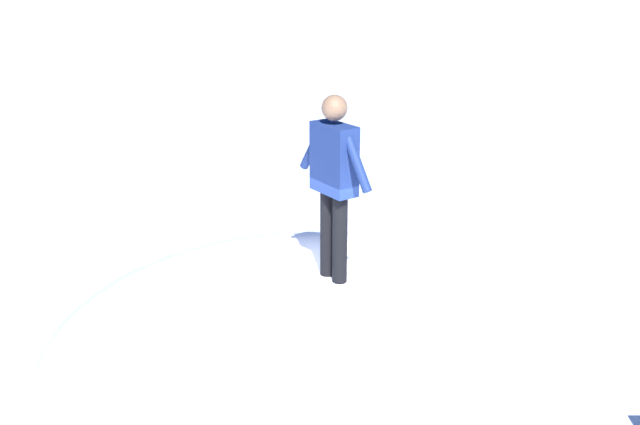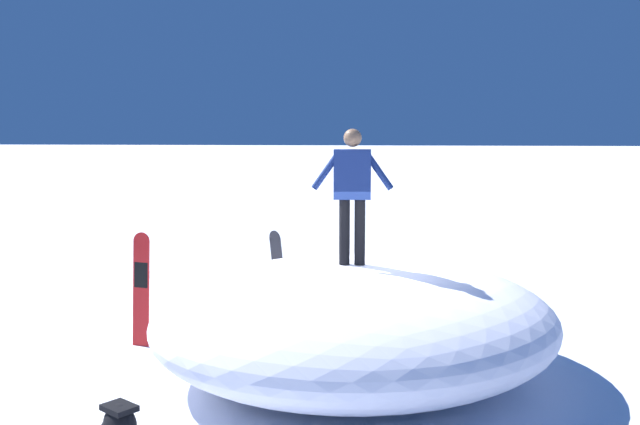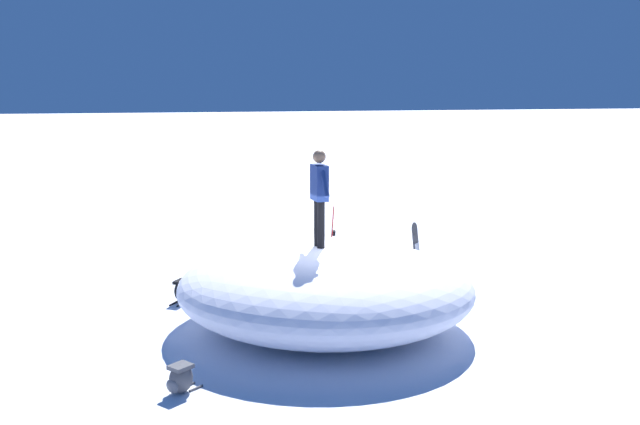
{
  "view_description": "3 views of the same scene",
  "coord_description": "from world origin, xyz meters",
  "px_view_note": "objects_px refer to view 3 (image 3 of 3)",
  "views": [
    {
      "loc": [
        3.51,
        5.44,
        4.46
      ],
      "look_at": [
        -0.22,
        -0.22,
        2.08
      ],
      "focal_mm": 41.23,
      "sensor_mm": 36.0,
      "label": 1
    },
    {
      "loc": [
        -9.44,
        -0.32,
        3.32
      ],
      "look_at": [
        -0.61,
        0.5,
        2.27
      ],
      "focal_mm": 40.5,
      "sensor_mm": 36.0,
      "label": 2
    },
    {
      "loc": [
        -3.44,
        -12.28,
        4.4
      ],
      "look_at": [
        0.0,
        0.65,
        2.07
      ],
      "focal_mm": 40.4,
      "sensor_mm": 36.0,
      "label": 3
    }
  ],
  "objects_px": {
    "snowboard_primary_upright": "(332,241)",
    "backpack_near": "(180,378)",
    "snowboarder_standing": "(319,191)",
    "snowboard_secondary_upright": "(417,259)",
    "backpack_far": "(183,290)"
  },
  "relations": [
    {
      "from": "backpack_far",
      "to": "snowboarder_standing",
      "type": "bearing_deg",
      "value": -44.7
    },
    {
      "from": "snowboarder_standing",
      "to": "snowboard_primary_upright",
      "type": "bearing_deg",
      "value": 70.35
    },
    {
      "from": "snowboarder_standing",
      "to": "snowboard_primary_upright",
      "type": "height_order",
      "value": "snowboarder_standing"
    },
    {
      "from": "snowboarder_standing",
      "to": "backpack_near",
      "type": "height_order",
      "value": "snowboarder_standing"
    },
    {
      "from": "snowboarder_standing",
      "to": "snowboard_primary_upright",
      "type": "relative_size",
      "value": 1.02
    },
    {
      "from": "snowboarder_standing",
      "to": "snowboard_secondary_upright",
      "type": "distance_m",
      "value": 3.32
    },
    {
      "from": "backpack_near",
      "to": "backpack_far",
      "type": "bearing_deg",
      "value": 85.28
    },
    {
      "from": "snowboarder_standing",
      "to": "snowboard_primary_upright",
      "type": "distance_m",
      "value": 3.83
    },
    {
      "from": "snowboard_primary_upright",
      "to": "backpack_near",
      "type": "bearing_deg",
      "value": -124.86
    },
    {
      "from": "snowboarder_standing",
      "to": "backpack_near",
      "type": "bearing_deg",
      "value": -139.63
    },
    {
      "from": "snowboard_primary_upright",
      "to": "backpack_far",
      "type": "height_order",
      "value": "snowboard_primary_upright"
    },
    {
      "from": "snowboard_secondary_upright",
      "to": "backpack_near",
      "type": "xyz_separation_m",
      "value": [
        -5.2,
        -3.66,
        -0.61
      ]
    },
    {
      "from": "snowboard_primary_upright",
      "to": "backpack_near",
      "type": "distance_m",
      "value": 6.81
    },
    {
      "from": "backpack_near",
      "to": "snowboarder_standing",
      "type": "bearing_deg",
      "value": 40.37
    },
    {
      "from": "snowboard_primary_upright",
      "to": "backpack_near",
      "type": "xyz_separation_m",
      "value": [
        -3.87,
        -5.56,
        -0.68
      ]
    }
  ]
}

